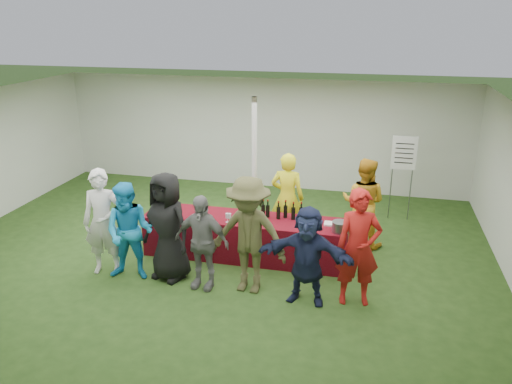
% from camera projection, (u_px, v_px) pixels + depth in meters
% --- Properties ---
extents(ground, '(60.00, 60.00, 0.00)m').
position_uv_depth(ground, '(212.00, 255.00, 9.08)').
color(ground, '#284719').
rests_on(ground, ground).
extents(tent, '(10.00, 10.00, 10.00)m').
position_uv_depth(tent, '(254.00, 167.00, 9.62)').
color(tent, white).
rests_on(tent, ground).
extents(serving_table, '(3.60, 0.80, 0.75)m').
position_uv_depth(serving_table, '(245.00, 237.00, 8.90)').
color(serving_table, maroon).
rests_on(serving_table, ground).
extents(wine_bottles, '(0.74, 0.15, 0.32)m').
position_uv_depth(wine_bottles, '(281.00, 212.00, 8.72)').
color(wine_bottles, black).
rests_on(wine_bottles, serving_table).
extents(wine_glasses, '(2.75, 0.14, 0.16)m').
position_uv_depth(wine_glasses, '(217.00, 215.00, 8.60)').
color(wine_glasses, silver).
rests_on(wine_glasses, serving_table).
extents(water_bottle, '(0.07, 0.07, 0.23)m').
position_uv_depth(water_bottle, '(245.00, 211.00, 8.82)').
color(water_bottle, silver).
rests_on(water_bottle, serving_table).
extents(bar_towel, '(0.25, 0.18, 0.03)m').
position_uv_depth(bar_towel, '(332.00, 224.00, 8.49)').
color(bar_towel, white).
rests_on(bar_towel, serving_table).
extents(dump_bucket, '(0.27, 0.27, 0.18)m').
position_uv_depth(dump_bucket, '(340.00, 227.00, 8.18)').
color(dump_bucket, slate).
rests_on(dump_bucket, serving_table).
extents(wine_list_sign, '(0.50, 0.03, 1.80)m').
position_uv_depth(wine_list_sign, '(404.00, 159.00, 10.23)').
color(wine_list_sign, slate).
rests_on(wine_list_sign, ground).
extents(staff_pourer, '(0.65, 0.45, 1.74)m').
position_uv_depth(staff_pourer, '(287.00, 198.00, 9.40)').
color(staff_pourer, yellow).
rests_on(staff_pourer, ground).
extents(staff_back, '(0.95, 0.81, 1.69)m').
position_uv_depth(staff_back, '(363.00, 202.00, 9.22)').
color(staff_back, gold).
rests_on(staff_back, ground).
extents(customer_0, '(0.73, 0.56, 1.81)m').
position_uv_depth(customer_0, '(103.00, 222.00, 8.19)').
color(customer_0, silver).
rests_on(customer_0, ground).
extents(customer_1, '(0.86, 0.70, 1.65)m').
position_uv_depth(customer_1, '(130.00, 232.00, 8.03)').
color(customer_1, '#1B96D5').
rests_on(customer_1, ground).
extents(customer_2, '(1.02, 0.83, 1.81)m').
position_uv_depth(customer_2, '(168.00, 227.00, 8.03)').
color(customer_2, black).
rests_on(customer_2, ground).
extents(customer_3, '(0.95, 0.48, 1.56)m').
position_uv_depth(customer_3, '(201.00, 242.00, 7.78)').
color(customer_3, slate).
rests_on(customer_3, ground).
extents(customer_4, '(1.28, 0.81, 1.88)m').
position_uv_depth(customer_4, '(249.00, 236.00, 7.62)').
color(customer_4, '#484727').
rests_on(customer_4, ground).
extents(customer_5, '(1.45, 0.57, 1.53)m').
position_uv_depth(customer_5, '(307.00, 256.00, 7.37)').
color(customer_5, '#1B2343').
rests_on(customer_5, ground).
extents(customer_6, '(0.73, 0.54, 1.81)m').
position_uv_depth(customer_6, '(358.00, 248.00, 7.30)').
color(customer_6, '#AB1713').
rests_on(customer_6, ground).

